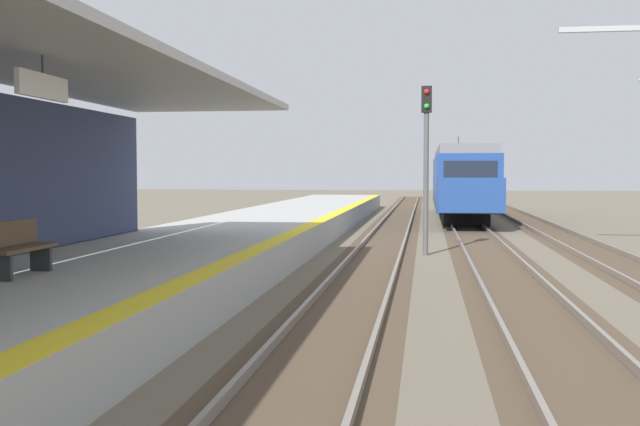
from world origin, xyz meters
name	(u,v)px	position (x,y,z in m)	size (l,w,h in m)	color
station_platform	(152,270)	(-2.50, 16.00, 0.45)	(5.00, 80.00, 0.91)	#A8A8A3
track_pair_nearest_platform	(369,269)	(1.90, 20.00, 0.05)	(2.34, 120.00, 0.16)	#4C3D2D
track_pair_middle	(502,271)	(5.30, 20.00, 0.05)	(2.34, 120.00, 0.16)	#4C3D2D
approaching_train	(461,179)	(5.30, 42.75, 2.18)	(2.93, 19.60, 4.76)	navy
rail_signal_post	(426,152)	(3.37, 23.83, 3.19)	(0.32, 0.34, 5.20)	#4C4C4C
platform_bench	(17,246)	(-3.12, 11.74, 1.37)	(0.45, 1.60, 0.88)	brown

